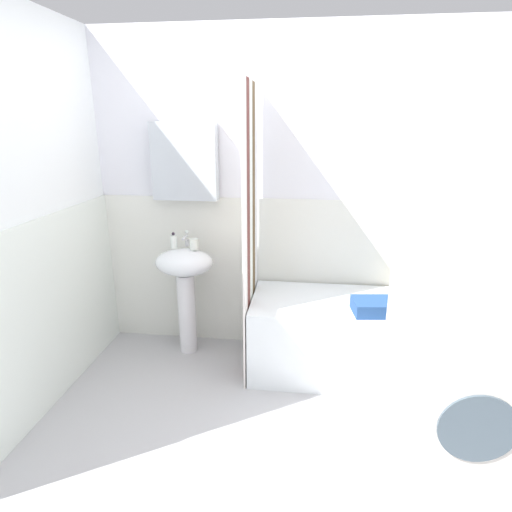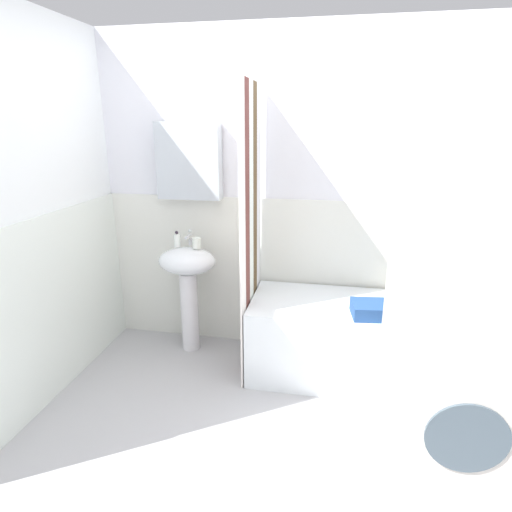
{
  "view_description": "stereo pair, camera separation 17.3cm",
  "coord_description": "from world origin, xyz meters",
  "px_view_note": "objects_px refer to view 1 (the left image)",
  "views": [
    {
      "loc": [
        0.06,
        -1.87,
        1.75
      ],
      "look_at": [
        -0.29,
        0.87,
        0.86
      ],
      "focal_mm": 29.49,
      "sensor_mm": 36.0,
      "label": 1
    },
    {
      "loc": [
        0.23,
        -1.84,
        1.75
      ],
      "look_at": [
        -0.29,
        0.87,
        0.86
      ],
      "focal_mm": 29.49,
      "sensor_mm": 36.0,
      "label": 2
    }
  ],
  "objects_px": {
    "sink": "(185,278)",
    "bathtub": "(350,337)",
    "washer_dryer_stack": "(466,324)",
    "soap_dispenser": "(174,241)",
    "conditioner_bottle": "(433,281)",
    "body_wash_bottle": "(418,281)",
    "lotion_bottle": "(408,278)",
    "toothbrush_cup": "(194,244)",
    "towel_folded": "(375,307)"
  },
  "relations": [
    {
      "from": "conditioner_bottle",
      "to": "body_wash_bottle",
      "type": "xyz_separation_m",
      "value": [
        -0.11,
        -0.04,
        0.01
      ]
    },
    {
      "from": "lotion_bottle",
      "to": "towel_folded",
      "type": "height_order",
      "value": "lotion_bottle"
    },
    {
      "from": "body_wash_bottle",
      "to": "lotion_bottle",
      "type": "bearing_deg",
      "value": 166.56
    },
    {
      "from": "body_wash_bottle",
      "to": "washer_dryer_stack",
      "type": "distance_m",
      "value": 1.04
    },
    {
      "from": "soap_dispenser",
      "to": "towel_folded",
      "type": "height_order",
      "value": "soap_dispenser"
    },
    {
      "from": "sink",
      "to": "body_wash_bottle",
      "type": "relative_size",
      "value": 4.5
    },
    {
      "from": "washer_dryer_stack",
      "to": "soap_dispenser",
      "type": "bearing_deg",
      "value": 151.75
    },
    {
      "from": "body_wash_bottle",
      "to": "conditioner_bottle",
      "type": "bearing_deg",
      "value": 21.23
    },
    {
      "from": "bathtub",
      "to": "towel_folded",
      "type": "bearing_deg",
      "value": -52.69
    },
    {
      "from": "bathtub",
      "to": "conditioner_bottle",
      "type": "bearing_deg",
      "value": 24.4
    },
    {
      "from": "conditioner_bottle",
      "to": "towel_folded",
      "type": "relative_size",
      "value": 0.6
    },
    {
      "from": "bathtub",
      "to": "sink",
      "type": "bearing_deg",
      "value": 173.81
    },
    {
      "from": "washer_dryer_stack",
      "to": "bathtub",
      "type": "bearing_deg",
      "value": 119.98
    },
    {
      "from": "sink",
      "to": "toothbrush_cup",
      "type": "height_order",
      "value": "toothbrush_cup"
    },
    {
      "from": "towel_folded",
      "to": "conditioner_bottle",
      "type": "bearing_deg",
      "value": 42.89
    },
    {
      "from": "toothbrush_cup",
      "to": "towel_folded",
      "type": "bearing_deg",
      "value": -13.81
    },
    {
      "from": "soap_dispenser",
      "to": "lotion_bottle",
      "type": "distance_m",
      "value": 1.76
    },
    {
      "from": "sink",
      "to": "washer_dryer_stack",
      "type": "height_order",
      "value": "washer_dryer_stack"
    },
    {
      "from": "toothbrush_cup",
      "to": "bathtub",
      "type": "bearing_deg",
      "value": -7.32
    },
    {
      "from": "soap_dispenser",
      "to": "lotion_bottle",
      "type": "relative_size",
      "value": 0.58
    },
    {
      "from": "toothbrush_cup",
      "to": "lotion_bottle",
      "type": "distance_m",
      "value": 1.6
    },
    {
      "from": "bathtub",
      "to": "towel_folded",
      "type": "relative_size",
      "value": 4.92
    },
    {
      "from": "bathtub",
      "to": "washer_dryer_stack",
      "type": "bearing_deg",
      "value": -60.02
    },
    {
      "from": "soap_dispenser",
      "to": "bathtub",
      "type": "relative_size",
      "value": 0.09
    },
    {
      "from": "bathtub",
      "to": "soap_dispenser",
      "type": "bearing_deg",
      "value": 173.01
    },
    {
      "from": "soap_dispenser",
      "to": "toothbrush_cup",
      "type": "relative_size",
      "value": 1.51
    },
    {
      "from": "toothbrush_cup",
      "to": "towel_folded",
      "type": "height_order",
      "value": "toothbrush_cup"
    },
    {
      "from": "soap_dispenser",
      "to": "bathtub",
      "type": "distance_m",
      "value": 1.47
    },
    {
      "from": "sink",
      "to": "bathtub",
      "type": "height_order",
      "value": "sink"
    },
    {
      "from": "toothbrush_cup",
      "to": "lotion_bottle",
      "type": "relative_size",
      "value": 0.39
    },
    {
      "from": "bathtub",
      "to": "conditioner_bottle",
      "type": "distance_m",
      "value": 0.75
    },
    {
      "from": "body_wash_bottle",
      "to": "towel_folded",
      "type": "xyz_separation_m",
      "value": [
        -0.36,
        -0.4,
        -0.04
      ]
    },
    {
      "from": "lotion_bottle",
      "to": "body_wash_bottle",
      "type": "bearing_deg",
      "value": -13.44
    },
    {
      "from": "lotion_bottle",
      "to": "towel_folded",
      "type": "xyz_separation_m",
      "value": [
        -0.29,
        -0.41,
        -0.06
      ]
    },
    {
      "from": "soap_dispenser",
      "to": "bathtub",
      "type": "xyz_separation_m",
      "value": [
        1.32,
        -0.16,
        -0.62
      ]
    },
    {
      "from": "soap_dispenser",
      "to": "conditioner_bottle",
      "type": "xyz_separation_m",
      "value": [
        1.92,
        0.11,
        -0.26
      ]
    },
    {
      "from": "conditioner_bottle",
      "to": "towel_folded",
      "type": "bearing_deg",
      "value": -137.11
    },
    {
      "from": "sink",
      "to": "toothbrush_cup",
      "type": "bearing_deg",
      "value": 10.92
    },
    {
      "from": "conditioner_bottle",
      "to": "washer_dryer_stack",
      "type": "relative_size",
      "value": 0.11
    },
    {
      "from": "bathtub",
      "to": "lotion_bottle",
      "type": "distance_m",
      "value": 0.61
    },
    {
      "from": "toothbrush_cup",
      "to": "towel_folded",
      "type": "xyz_separation_m",
      "value": [
        1.29,
        -0.32,
        -0.29
      ]
    },
    {
      "from": "bathtub",
      "to": "washer_dryer_stack",
      "type": "xyz_separation_m",
      "value": [
        0.46,
        -0.79,
        0.53
      ]
    },
    {
      "from": "towel_folded",
      "to": "washer_dryer_stack",
      "type": "relative_size",
      "value": 0.18
    },
    {
      "from": "toothbrush_cup",
      "to": "sink",
      "type": "bearing_deg",
      "value": -169.08
    },
    {
      "from": "towel_folded",
      "to": "washer_dryer_stack",
      "type": "distance_m",
      "value": 0.74
    },
    {
      "from": "toothbrush_cup",
      "to": "soap_dispenser",
      "type": "bearing_deg",
      "value": 175.44
    },
    {
      "from": "bathtub",
      "to": "lotion_bottle",
      "type": "bearing_deg",
      "value": 30.28
    },
    {
      "from": "soap_dispenser",
      "to": "toothbrush_cup",
      "type": "xyz_separation_m",
      "value": [
        0.16,
        -0.01,
        -0.01
      ]
    },
    {
      "from": "sink",
      "to": "towel_folded",
      "type": "xyz_separation_m",
      "value": [
        1.37,
        -0.3,
        -0.02
      ]
    },
    {
      "from": "soap_dispenser",
      "to": "body_wash_bottle",
      "type": "distance_m",
      "value": 1.83
    }
  ]
}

